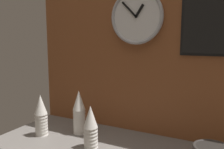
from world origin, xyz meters
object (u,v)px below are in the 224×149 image
object	(u,v)px
cup_stack_far_left	(41,115)
cup_stack_center_left	(91,127)
cup_stack_left	(79,112)
menu_board	(218,10)
wall_clock	(137,17)

from	to	relation	value
cup_stack_far_left	cup_stack_center_left	bearing A→B (deg)	-1.11
cup_stack_left	menu_board	bearing A→B (deg)	13.91
cup_stack_left	cup_stack_center_left	xyz separation A→B (cm)	(15.94, -12.88, -1.77)
cup_stack_left	menu_board	distance (cm)	91.20
cup_stack_center_left	cup_stack_far_left	size ratio (longest dim) A/B	0.93
menu_board	wall_clock	bearing A→B (deg)	-178.77
cup_stack_left	cup_stack_far_left	distance (cm)	21.67
cup_stack_left	cup_stack_center_left	bearing A→B (deg)	-38.94
cup_stack_left	cup_stack_far_left	bearing A→B (deg)	-145.65
cup_stack_center_left	cup_stack_far_left	world-z (taller)	cup_stack_far_left
cup_stack_center_left	wall_clock	bearing A→B (deg)	66.88
cup_stack_left	cup_stack_center_left	world-z (taller)	cup_stack_left
cup_stack_far_left	menu_board	distance (cm)	108.67
cup_stack_center_left	menu_board	size ratio (longest dim) A/B	0.50
menu_board	cup_stack_center_left	bearing A→B (deg)	-150.79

